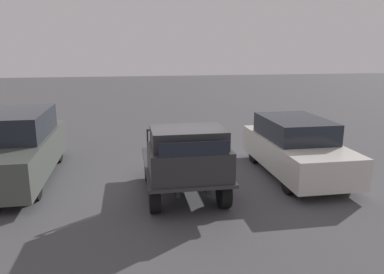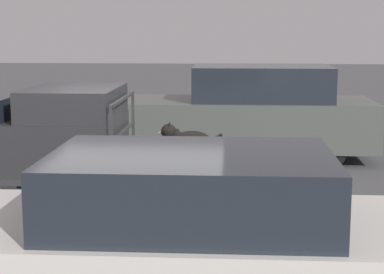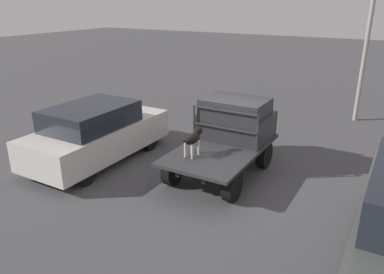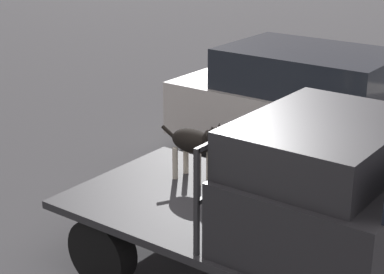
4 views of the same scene
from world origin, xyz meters
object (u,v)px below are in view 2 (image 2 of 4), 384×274
(flatbed_truck, at_px, (135,181))
(parked_pickup_far, at_px, (252,113))
(dog, at_px, (186,140))
(parked_sedan, at_px, (173,246))

(flatbed_truck, height_order, parked_pickup_far, parked_pickup_far)
(dog, height_order, parked_sedan, parked_sedan)
(dog, relative_size, parked_sedan, 0.20)
(dog, xyz_separation_m, parked_pickup_far, (-1.02, -4.89, -0.27))
(parked_sedan, height_order, parked_pickup_far, parked_pickup_far)
(parked_sedan, bearing_deg, flatbed_truck, -80.44)
(parked_sedan, relative_size, parked_pickup_far, 0.85)
(parked_sedan, bearing_deg, dog, -92.57)
(flatbed_truck, relative_size, parked_pickup_far, 0.67)
(flatbed_truck, height_order, dog, dog)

